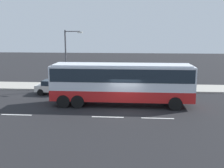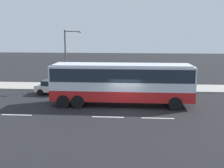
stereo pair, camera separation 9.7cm
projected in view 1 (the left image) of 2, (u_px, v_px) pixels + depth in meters
The scene contains 8 objects.
ground_plane at pixel (125, 110), 22.63m from camera, with size 120.00×120.00×0.00m, color black.
sidewalk_curb at pixel (128, 87), 31.33m from camera, with size 80.00×4.00×0.15m, color #A8A399.
lane_centreline at pixel (18, 115), 21.32m from camera, with size 24.72×0.16×0.01m.
coach_bus at pixel (122, 80), 23.70m from camera, with size 12.04×2.79×3.59m.
car_white_minivan at pixel (56, 87), 28.25m from camera, with size 4.16×2.11×1.44m.
pedestrian_near_curb at pixel (191, 79), 30.51m from camera, with size 0.32×0.32×1.67m.
pedestrian_at_crossing at pixel (101, 79), 30.56m from camera, with size 0.32×0.32×1.66m.
street_lamp at pixel (68, 55), 29.65m from camera, with size 1.95×0.24×6.30m.
Camera 1 is at (0.69, -21.85, 6.32)m, focal length 44.53 mm.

